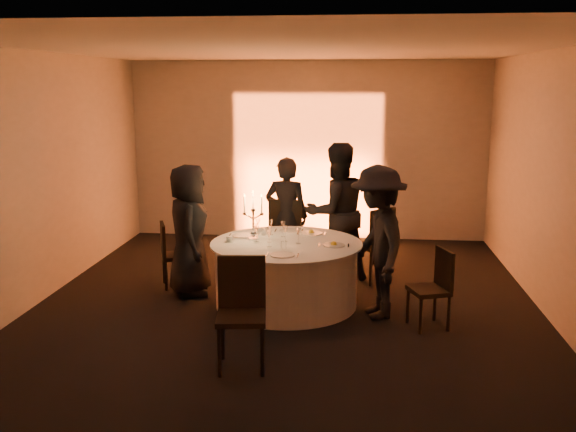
# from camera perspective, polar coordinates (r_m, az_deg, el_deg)

# --- Properties ---
(floor) EXTENTS (7.00, 7.00, 0.00)m
(floor) POSITION_cam_1_polar(r_m,az_deg,el_deg) (7.81, -0.15, -7.86)
(floor) COLOR black
(floor) RESTS_ON ground
(ceiling) EXTENTS (7.00, 7.00, 0.00)m
(ceiling) POSITION_cam_1_polar(r_m,az_deg,el_deg) (7.37, -0.16, 14.69)
(ceiling) COLOR white
(ceiling) RESTS_ON wall_back
(wall_back) EXTENTS (7.00, 0.00, 7.00)m
(wall_back) POSITION_cam_1_polar(r_m,az_deg,el_deg) (10.90, 1.76, 5.83)
(wall_back) COLOR #B4AEA7
(wall_back) RESTS_ON floor
(wall_front) EXTENTS (7.00, 0.00, 7.00)m
(wall_front) POSITION_cam_1_polar(r_m,az_deg,el_deg) (4.05, -5.31, -4.33)
(wall_front) COLOR #B4AEA7
(wall_front) RESTS_ON floor
(wall_left) EXTENTS (0.00, 7.00, 7.00)m
(wall_left) POSITION_cam_1_polar(r_m,az_deg,el_deg) (8.31, -21.24, 3.19)
(wall_left) COLOR #B4AEA7
(wall_left) RESTS_ON floor
(wall_right) EXTENTS (0.00, 7.00, 7.00)m
(wall_right) POSITION_cam_1_polar(r_m,az_deg,el_deg) (7.74, 22.56, 2.51)
(wall_right) COLOR #B4AEA7
(wall_right) RESTS_ON floor
(uplighter_fixture) EXTENTS (0.25, 0.12, 0.10)m
(uplighter_fixture) POSITION_cam_1_polar(r_m,az_deg,el_deg) (10.86, 1.60, -1.97)
(uplighter_fixture) COLOR black
(uplighter_fixture) RESTS_ON floor
(banquet_table) EXTENTS (1.80, 1.80, 0.77)m
(banquet_table) POSITION_cam_1_polar(r_m,az_deg,el_deg) (7.69, -0.15, -5.16)
(banquet_table) COLOR black
(banquet_table) RESTS_ON floor
(chair_left) EXTENTS (0.48, 0.48, 0.85)m
(chair_left) POSITION_cam_1_polar(r_m,az_deg,el_deg) (8.49, -10.34, -3.10)
(chair_left) COLOR black
(chair_left) RESTS_ON floor
(chair_back_left) EXTENTS (0.50, 0.50, 1.06)m
(chair_back_left) POSITION_cam_1_polar(r_m,az_deg,el_deg) (8.95, -0.10, -1.30)
(chair_back_left) COLOR black
(chair_back_left) RESTS_ON floor
(chair_back_right) EXTENTS (0.63, 0.63, 1.01)m
(chair_back_right) POSITION_cam_1_polar(r_m,az_deg,el_deg) (8.61, 7.82, -2.14)
(chair_back_right) COLOR black
(chair_back_right) RESTS_ON floor
(chair_right) EXTENTS (0.49, 0.49, 0.87)m
(chair_right) POSITION_cam_1_polar(r_m,az_deg,el_deg) (7.16, 12.94, -5.92)
(chair_right) COLOR black
(chair_right) RESTS_ON floor
(chair_front) EXTENTS (0.51, 0.51, 1.03)m
(chair_front) POSITION_cam_1_polar(r_m,az_deg,el_deg) (6.06, -4.15, -7.90)
(chair_front) COLOR black
(chair_front) RESTS_ON floor
(guest_left) EXTENTS (0.70, 0.91, 1.65)m
(guest_left) POSITION_cam_1_polar(r_m,az_deg,el_deg) (8.09, -8.79, -1.24)
(guest_left) COLOR black
(guest_left) RESTS_ON floor
(guest_back_left) EXTENTS (0.64, 0.45, 1.64)m
(guest_back_left) POSITION_cam_1_polar(r_m,az_deg,el_deg) (8.84, -0.13, -0.02)
(guest_back_left) COLOR black
(guest_back_left) RESTS_ON floor
(guest_back_right) EXTENTS (1.13, 1.04, 1.86)m
(guest_back_right) POSITION_cam_1_polar(r_m,az_deg,el_deg) (8.57, 4.30, 0.32)
(guest_back_right) COLOR black
(guest_back_right) RESTS_ON floor
(guest_right) EXTENTS (0.90, 1.24, 1.74)m
(guest_right) POSITION_cam_1_polar(r_m,az_deg,el_deg) (7.27, 7.98, -2.32)
(guest_right) COLOR black
(guest_right) RESTS_ON floor
(plate_left) EXTENTS (0.36, 0.28, 0.01)m
(plate_left) POSITION_cam_1_polar(r_m,az_deg,el_deg) (7.93, -3.99, -1.74)
(plate_left) COLOR white
(plate_left) RESTS_ON banquet_table
(plate_back_left) EXTENTS (0.36, 0.24, 0.01)m
(plate_back_left) POSITION_cam_1_polar(r_m,az_deg,el_deg) (8.17, 0.07, -1.31)
(plate_back_left) COLOR white
(plate_back_left) RESTS_ON banquet_table
(plate_back_right) EXTENTS (0.35, 0.29, 0.08)m
(plate_back_right) POSITION_cam_1_polar(r_m,az_deg,el_deg) (8.04, 2.07, -1.46)
(plate_back_right) COLOR white
(plate_back_right) RESTS_ON banquet_table
(plate_right) EXTENTS (0.36, 0.26, 0.08)m
(plate_right) POSITION_cam_1_polar(r_m,az_deg,el_deg) (7.46, 4.08, -2.52)
(plate_right) COLOR white
(plate_right) RESTS_ON banquet_table
(plate_front) EXTENTS (0.36, 0.27, 0.01)m
(plate_front) POSITION_cam_1_polar(r_m,az_deg,el_deg) (7.02, -0.50, -3.48)
(plate_front) COLOR white
(plate_front) RESTS_ON banquet_table
(coffee_cup) EXTENTS (0.11, 0.11, 0.07)m
(coffee_cup) POSITION_cam_1_polar(r_m,az_deg,el_deg) (7.65, -5.24, -2.08)
(coffee_cup) COLOR white
(coffee_cup) RESTS_ON banquet_table
(candelabra) EXTENTS (0.25, 0.12, 0.61)m
(candelabra) POSITION_cam_1_polar(r_m,az_deg,el_deg) (7.71, -3.11, -0.55)
(candelabra) COLOR silver
(candelabra) RESTS_ON banquet_table
(wine_glass_a) EXTENTS (0.07, 0.07, 0.19)m
(wine_glass_a) POSITION_cam_1_polar(r_m,az_deg,el_deg) (7.36, -1.71, -1.73)
(wine_glass_a) COLOR white
(wine_glass_a) RESTS_ON banquet_table
(wine_glass_b) EXTENTS (0.07, 0.07, 0.19)m
(wine_glass_b) POSITION_cam_1_polar(r_m,az_deg,el_deg) (7.84, -0.45, -0.88)
(wine_glass_b) COLOR white
(wine_glass_b) RESTS_ON banquet_table
(wine_glass_c) EXTENTS (0.07, 0.07, 0.19)m
(wine_glass_c) POSITION_cam_1_polar(r_m,az_deg,el_deg) (7.60, -2.85, -1.30)
(wine_glass_c) COLOR white
(wine_glass_c) RESTS_ON banquet_table
(wine_glass_d) EXTENTS (0.07, 0.07, 0.19)m
(wine_glass_d) POSITION_cam_1_polar(r_m,az_deg,el_deg) (7.51, 0.92, -1.45)
(wine_glass_d) COLOR white
(wine_glass_d) RESTS_ON banquet_table
(wine_glass_e) EXTENTS (0.07, 0.07, 0.19)m
(wine_glass_e) POSITION_cam_1_polar(r_m,az_deg,el_deg) (7.95, -1.53, -0.72)
(wine_glass_e) COLOR white
(wine_glass_e) RESTS_ON banquet_table
(wine_glass_f) EXTENTS (0.07, 0.07, 0.19)m
(wine_glass_f) POSITION_cam_1_polar(r_m,az_deg,el_deg) (7.74, -2.93, -1.07)
(wine_glass_f) COLOR white
(wine_glass_f) RESTS_ON banquet_table
(wine_glass_g) EXTENTS (0.07, 0.07, 0.19)m
(wine_glass_g) POSITION_cam_1_polar(r_m,az_deg,el_deg) (8.00, -2.69, -0.63)
(wine_glass_g) COLOR white
(wine_glass_g) RESTS_ON banquet_table
(wine_glass_h) EXTENTS (0.07, 0.07, 0.19)m
(wine_glass_h) POSITION_cam_1_polar(r_m,az_deg,el_deg) (7.59, -0.25, -1.30)
(wine_glass_h) COLOR white
(wine_glass_h) RESTS_ON banquet_table
(wine_glass_i) EXTENTS (0.07, 0.07, 0.19)m
(wine_glass_i) POSITION_cam_1_polar(r_m,az_deg,el_deg) (7.57, -1.68, -1.34)
(wine_glass_i) COLOR white
(wine_glass_i) RESTS_ON banquet_table
(tumbler_a) EXTENTS (0.07, 0.07, 0.09)m
(tumbler_a) POSITION_cam_1_polar(r_m,az_deg,el_deg) (7.29, -0.39, -2.61)
(tumbler_a) COLOR white
(tumbler_a) RESTS_ON banquet_table
(tumbler_b) EXTENTS (0.07, 0.07, 0.09)m
(tumbler_b) POSITION_cam_1_polar(r_m,az_deg,el_deg) (7.96, -2.15, -1.38)
(tumbler_b) COLOR white
(tumbler_b) RESTS_ON banquet_table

